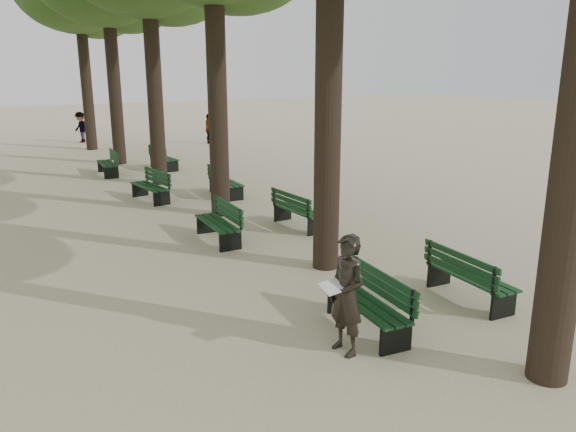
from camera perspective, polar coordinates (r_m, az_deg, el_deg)
ground at (r=8.54m, az=7.37°, el=-12.82°), size 120.00×120.00×0.00m
bench_left_0 at (r=8.85m, az=7.99°, el=-9.84°), size 0.81×1.86×0.92m
bench_left_1 at (r=13.20m, az=-7.13°, el=-1.44°), size 0.71×1.84×0.92m
bench_left_2 at (r=17.62m, az=-13.81°, el=2.38°), size 0.75×1.85×0.92m
bench_left_3 at (r=22.33m, az=-17.84°, el=4.66°), size 0.74×1.85×0.92m
bench_right_0 at (r=10.33m, az=17.94°, el=-6.76°), size 0.76×1.85×0.92m
bench_right_1 at (r=14.26m, az=1.13°, el=-0.09°), size 0.60×1.81×0.92m
bench_right_2 at (r=17.90m, az=-6.31°, el=2.91°), size 0.70×1.84×0.92m
bench_right_3 at (r=23.09m, az=-12.47°, el=5.35°), size 0.67×1.83×0.92m
man_with_map at (r=7.95m, az=5.98°, el=-7.99°), size 0.63×0.72×1.75m
pedestrian_b at (r=32.67m, az=-20.31°, el=8.45°), size 0.61×1.11×1.64m
pedestrian_c at (r=30.56m, az=-8.06°, el=8.77°), size 0.79×0.93×1.57m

